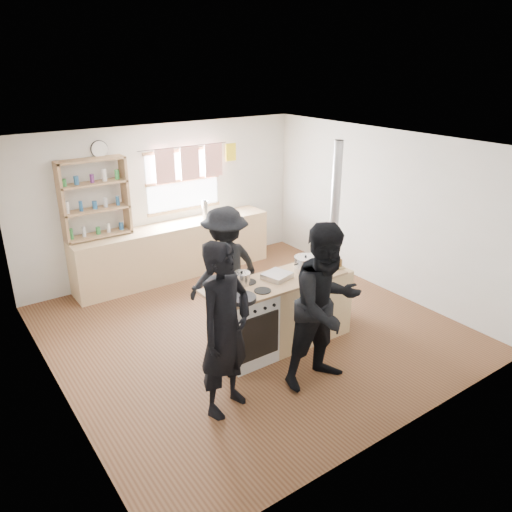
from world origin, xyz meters
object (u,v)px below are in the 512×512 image
object	(u,v)px
roast_tray	(277,275)
person_near_left	(225,330)
stockpot_stove	(242,278)
person_far	(225,268)
bread_board	(332,264)
person_near_right	(326,306)
flue_heater	(331,275)
cooking_island	(284,311)
skillet_greens	(242,298)
thermos	(205,210)
stockpot_counter	(305,264)

from	to	relation	value
roast_tray	person_near_left	xyz separation A→B (m)	(-1.19, -0.71, -0.03)
stockpot_stove	person_far	xyz separation A→B (m)	(0.21, 0.72, -0.16)
bread_board	person_near_right	xyz separation A→B (m)	(-0.82, -0.77, -0.03)
person_far	flue_heater	bearing A→B (deg)	145.71
cooking_island	bread_board	xyz separation A→B (m)	(0.70, -0.11, 0.51)
cooking_island	stockpot_stove	distance (m)	0.78
flue_heater	bread_board	bearing A→B (deg)	-132.85
person_near_right	person_far	size ratio (longest dim) A/B	1.12
skillet_greens	stockpot_stove	bearing A→B (deg)	56.78
flue_heater	person_far	world-z (taller)	flue_heater
thermos	flue_heater	world-z (taller)	flue_heater
flue_heater	person_near_left	world-z (taller)	flue_heater
roast_tray	stockpot_counter	xyz separation A→B (m)	(0.43, -0.03, 0.06)
person_near_right	flue_heater	bearing A→B (deg)	46.54
thermos	person_far	size ratio (longest dim) A/B	0.19
stockpot_counter	person_near_left	world-z (taller)	person_near_left
person_near_left	cooking_island	bearing A→B (deg)	7.77
thermos	roast_tray	distance (m)	2.78
thermos	stockpot_counter	size ratio (longest dim) A/B	1.08
skillet_greens	stockpot_stove	xyz separation A→B (m)	(0.24, 0.36, 0.05)
thermos	person_near_right	bearing A→B (deg)	-98.95
flue_heater	person_far	distance (m)	1.48
stockpot_stove	person_near_left	distance (m)	1.10
cooking_island	skillet_greens	bearing A→B (deg)	-164.49
stockpot_counter	thermos	bearing A→B (deg)	87.73
stockpot_counter	person_near_right	world-z (taller)	person_near_right
stockpot_stove	person_near_right	bearing A→B (deg)	-67.95
thermos	roast_tray	xyz separation A→B (m)	(-0.54, -2.72, -0.09)
skillet_greens	person_far	size ratio (longest dim) A/B	0.21
stockpot_stove	person_near_right	xyz separation A→B (m)	(0.42, -1.03, -0.06)
bread_board	person_near_left	world-z (taller)	person_near_left
stockpot_counter	bread_board	size ratio (longest dim) A/B	0.92
cooking_island	skillet_greens	xyz separation A→B (m)	(-0.77, -0.21, 0.49)
skillet_greens	roast_tray	distance (m)	0.74
roast_tray	thermos	bearing A→B (deg)	78.82
stockpot_stove	stockpot_counter	size ratio (longest dim) A/B	0.72
flue_heater	thermos	bearing A→B (deg)	101.43
roast_tray	flue_heater	size ratio (longest dim) A/B	0.15
person_near_left	roast_tray	bearing A→B (deg)	11.09
skillet_greens	bread_board	xyz separation A→B (m)	(1.47, 0.10, 0.02)
cooking_island	stockpot_stove	world-z (taller)	stockpot_stove
person_far	cooking_island	bearing A→B (deg)	103.76
thermos	flue_heater	distance (m)	2.66
person_near_right	bread_board	bearing A→B (deg)	45.53
stockpot_stove	flue_heater	bearing A→B (deg)	1.65
thermos	stockpot_stove	world-z (taller)	thermos
stockpot_stove	person_near_right	world-z (taller)	person_near_right
cooking_island	bread_board	distance (m)	0.87
cooking_island	person_near_left	size ratio (longest dim) A/B	1.05
roast_tray	bread_board	distance (m)	0.79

